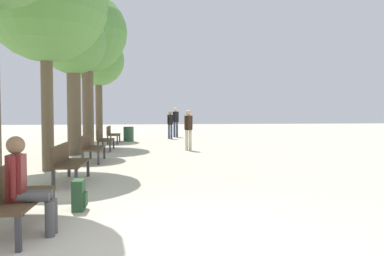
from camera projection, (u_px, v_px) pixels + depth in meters
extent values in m
plane|color=beige|center=(173.00, 245.00, 4.29)|extent=(80.00, 80.00, 0.00)
cube|color=#4C3823|center=(20.00, 199.00, 4.77)|extent=(0.53, 1.55, 0.04)
cube|color=#38383D|center=(18.00, 234.00, 4.08)|extent=(0.06, 0.06, 0.39)
cube|color=#38383D|center=(52.00, 202.00, 5.53)|extent=(0.06, 0.06, 0.39)
cube|color=#38383D|center=(22.00, 203.00, 5.48)|extent=(0.06, 0.06, 0.39)
cube|color=#4C3823|center=(72.00, 163.00, 8.07)|extent=(0.53, 1.55, 0.04)
cube|color=#4C3823|center=(60.00, 153.00, 8.03)|extent=(0.04, 1.55, 0.39)
cube|color=#38383D|center=(76.00, 179.00, 7.38)|extent=(0.06, 0.06, 0.39)
cube|color=#38383D|center=(88.00, 168.00, 8.83)|extent=(0.06, 0.06, 0.39)
cube|color=#38383D|center=(53.00, 180.00, 7.33)|extent=(0.06, 0.06, 0.39)
cube|color=#38383D|center=(69.00, 168.00, 8.78)|extent=(0.06, 0.06, 0.39)
cube|color=#4C3823|center=(94.00, 148.00, 11.37)|extent=(0.53, 1.55, 0.04)
cube|color=#4C3823|center=(86.00, 141.00, 11.33)|extent=(0.04, 1.55, 0.39)
cube|color=#38383D|center=(98.00, 158.00, 10.68)|extent=(0.06, 0.06, 0.39)
cube|color=#38383D|center=(104.00, 153.00, 12.13)|extent=(0.06, 0.06, 0.39)
cube|color=#38383D|center=(83.00, 158.00, 10.63)|extent=(0.06, 0.06, 0.39)
cube|color=#38383D|center=(91.00, 153.00, 12.08)|extent=(0.06, 0.06, 0.39)
cube|color=#4C3823|center=(106.00, 140.00, 14.67)|extent=(0.53, 1.55, 0.04)
cube|color=#4C3823|center=(100.00, 134.00, 14.63)|extent=(0.04, 1.55, 0.39)
cube|color=#38383D|center=(110.00, 147.00, 13.98)|extent=(0.06, 0.06, 0.39)
cube|color=#38383D|center=(114.00, 144.00, 15.43)|extent=(0.06, 0.06, 0.39)
cube|color=#38383D|center=(98.00, 147.00, 13.93)|extent=(0.06, 0.06, 0.39)
cube|color=#38383D|center=(103.00, 144.00, 15.38)|extent=(0.06, 0.06, 0.39)
cube|color=#4C3823|center=(114.00, 135.00, 17.97)|extent=(0.53, 1.55, 0.04)
cube|color=#4C3823|center=(109.00, 130.00, 17.93)|extent=(0.04, 1.55, 0.39)
cube|color=#38383D|center=(117.00, 140.00, 17.28)|extent=(0.06, 0.06, 0.39)
cube|color=#38383D|center=(120.00, 138.00, 18.73)|extent=(0.06, 0.06, 0.39)
cube|color=#38383D|center=(108.00, 140.00, 17.23)|extent=(0.06, 0.06, 0.39)
cube|color=#38383D|center=(111.00, 138.00, 18.67)|extent=(0.06, 0.06, 0.39)
cylinder|color=brown|center=(47.00, 103.00, 9.61)|extent=(0.30, 0.30, 3.51)
cylinder|color=brown|center=(74.00, 108.00, 13.10)|extent=(0.47, 0.47, 3.34)
sphere|color=#568E42|center=(73.00, 42.00, 12.99)|extent=(2.26, 2.26, 2.26)
cylinder|color=brown|center=(88.00, 101.00, 16.16)|extent=(0.48, 0.48, 3.99)
sphere|color=#568E42|center=(87.00, 32.00, 16.02)|extent=(3.40, 3.40, 3.40)
cylinder|color=brown|center=(99.00, 107.00, 19.80)|extent=(0.36, 0.36, 3.50)
sphere|color=#568E42|center=(99.00, 60.00, 19.69)|extent=(2.69, 2.69, 2.69)
cylinder|color=#4C4C4C|center=(32.00, 197.00, 4.53)|extent=(0.41, 0.12, 0.12)
cylinder|color=#4C4C4C|center=(50.00, 219.00, 4.57)|extent=(0.12, 0.12, 0.43)
cylinder|color=#4C4C4C|center=(36.00, 195.00, 4.68)|extent=(0.41, 0.12, 0.12)
cylinder|color=#4C4C4C|center=(53.00, 216.00, 4.71)|extent=(0.12, 0.12, 0.43)
cube|color=maroon|center=(16.00, 178.00, 4.57)|extent=(0.19, 0.22, 0.57)
cylinder|color=maroon|center=(13.00, 177.00, 4.45)|extent=(0.08, 0.08, 0.52)
cylinder|color=maroon|center=(20.00, 174.00, 4.69)|extent=(0.08, 0.08, 0.52)
sphere|color=brown|center=(16.00, 145.00, 4.55)|extent=(0.22, 0.22, 0.22)
cube|color=#284C2D|center=(79.00, 195.00, 5.80)|extent=(0.17, 0.32, 0.48)
cube|color=#284C2D|center=(85.00, 199.00, 5.82)|extent=(0.04, 0.22, 0.21)
cylinder|color=beige|center=(187.00, 140.00, 14.65)|extent=(0.12, 0.12, 0.80)
cylinder|color=beige|center=(190.00, 140.00, 14.66)|extent=(0.12, 0.12, 0.80)
cube|color=black|center=(188.00, 123.00, 14.62)|extent=(0.28, 0.28, 0.57)
cylinder|color=black|center=(185.00, 123.00, 14.61)|extent=(0.08, 0.08, 0.54)
cylinder|color=black|center=(191.00, 122.00, 14.64)|extent=(0.08, 0.08, 0.54)
sphere|color=tan|center=(188.00, 113.00, 14.61)|extent=(0.22, 0.22, 0.22)
cylinder|color=#384260|center=(174.00, 130.00, 22.14)|extent=(0.13, 0.13, 0.89)
cylinder|color=#384260|center=(177.00, 130.00, 22.16)|extent=(0.13, 0.13, 0.89)
cube|color=black|center=(176.00, 117.00, 22.11)|extent=(0.28, 0.30, 0.63)
cylinder|color=black|center=(173.00, 117.00, 22.10)|extent=(0.09, 0.09, 0.60)
cylinder|color=black|center=(178.00, 117.00, 22.13)|extent=(0.09, 0.09, 0.60)
sphere|color=beige|center=(176.00, 110.00, 22.09)|extent=(0.24, 0.24, 0.24)
cylinder|color=#384260|center=(169.00, 132.00, 20.81)|extent=(0.11, 0.11, 0.79)
cylinder|color=#384260|center=(171.00, 132.00, 20.82)|extent=(0.11, 0.11, 0.79)
cube|color=black|center=(170.00, 120.00, 20.79)|extent=(0.24, 0.26, 0.56)
cylinder|color=black|center=(168.00, 120.00, 20.77)|extent=(0.08, 0.08, 0.53)
cylinder|color=black|center=(172.00, 120.00, 20.80)|extent=(0.08, 0.08, 0.53)
sphere|color=#A37A5B|center=(170.00, 113.00, 20.77)|extent=(0.21, 0.21, 0.21)
cylinder|color=#2D5138|center=(129.00, 134.00, 19.11)|extent=(0.52, 0.52, 0.75)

